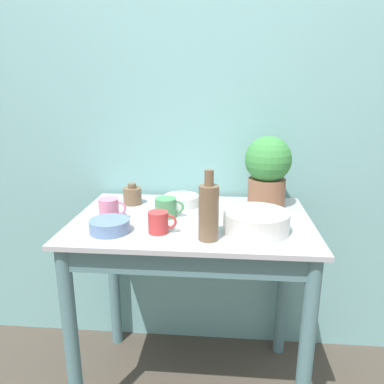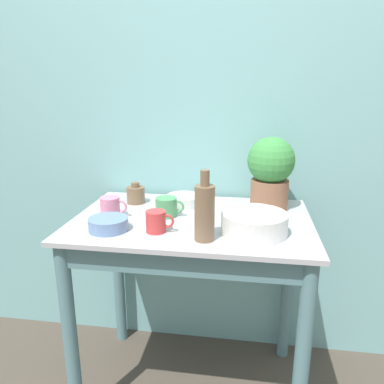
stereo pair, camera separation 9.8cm
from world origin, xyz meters
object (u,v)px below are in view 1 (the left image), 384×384
Objects in this scene: mug_green at (166,207)px; mug_red at (159,222)px; bowl_wash_large at (256,222)px; bottle_short at (132,195)px; potted_plant at (268,170)px; bowl_small_blue at (110,226)px; bowl_small_enamel_white at (181,200)px; mug_pink at (109,209)px; bottle_tall at (209,211)px.

mug_red is (-0.00, -0.19, 0.00)m from mug_green.
bottle_short reaches higher than bowl_wash_large.
potted_plant is 2.14× the size of bowl_small_blue.
potted_plant reaches higher than bowl_wash_large.
bowl_small_blue is at bearing -176.85° from mug_red.
potted_plant is at bearing 21.30° from mug_green.
bowl_small_enamel_white is at bearing -178.15° from potted_plant.
bowl_small_blue is (-0.20, -0.20, -0.02)m from mug_green.
mug_green is at bearing 89.88° from mug_red.
potted_plant is at bearing 38.82° from mug_red.
mug_pink is (-0.70, -0.22, -0.14)m from potted_plant.
bowl_small_blue is at bearing -149.97° from potted_plant.
potted_plant is 0.60m from mug_red.
mug_pink is at bearing 149.08° from mug_red.
bottle_tall is 2.24× the size of mug_pink.
mug_pink is at bearing -144.87° from bowl_small_enamel_white.
mug_pink is at bearing 155.96° from bottle_tall.
bottle_short is at bearing 89.55° from bowl_small_blue.
bowl_small_enamel_white is 0.44m from bowl_small_blue.
mug_pink is at bearing 106.82° from bowl_small_blue.
bowl_wash_large is 0.22m from bottle_tall.
mug_red is at bearing -61.57° from bottle_short.
mug_green is at bearing -41.13° from bottle_short.
bottle_short is (-0.65, -0.01, -0.14)m from potted_plant.
bowl_small_enamel_white is at bearing 110.30° from bottle_tall.
bottle_tall is at bearing -24.04° from mug_pink.
mug_red is at bearing -173.64° from bowl_wash_large.
bowl_wash_large is 0.64m from mug_pink.
bottle_tall is 0.41m from bowl_small_blue.
mug_red is at bearing -90.12° from mug_green.
potted_plant is 2.82× the size of mug_pink.
potted_plant is 0.66m from bottle_short.
bowl_wash_large is 2.03× the size of mug_green.
bowl_small_blue is at bearing -90.45° from bottle_short.
mug_red is at bearing 3.15° from bowl_small_blue.
bowl_small_enamel_white is at bearing 137.23° from bowl_wash_large.
bottle_tall is (-0.26, -0.42, -0.07)m from potted_plant.
bottle_short is 0.86× the size of mug_pink.
bottle_short is at bearing 133.75° from bottle_tall.
mug_red reaches higher than bowl_wash_large.
mug_pink is (-0.24, -0.04, 0.00)m from mug_green.
potted_plant is 0.44m from bowl_small_enamel_white.
bowl_wash_large is 1.54× the size of bowl_small_enamel_white.
bottle_tall is (-0.19, -0.09, 0.07)m from bowl_wash_large.
bottle_short reaches higher than bowl_small_enamel_white.
bottle_tall is 2.38× the size of mug_red.
potted_plant is at bearing 30.03° from bowl_small_blue.
mug_red is 0.36m from bowl_small_enamel_white.
mug_green is 0.28m from bowl_small_blue.
bottle_short is 0.41m from mug_red.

